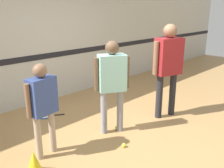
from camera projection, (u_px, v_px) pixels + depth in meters
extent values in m
plane|color=#A87F4C|center=(131.00, 131.00, 4.32)|extent=(16.00, 16.00, 0.00)
cube|color=beige|center=(49.00, 29.00, 5.44)|extent=(16.00, 0.06, 3.20)
cube|color=black|center=(52.00, 55.00, 5.58)|extent=(16.00, 0.01, 0.12)
cylinder|color=gray|center=(104.00, 112.00, 4.15)|extent=(0.11, 0.11, 0.75)
cylinder|color=gray|center=(120.00, 110.00, 4.23)|extent=(0.11, 0.11, 0.75)
cube|color=#99D8D1|center=(112.00, 73.00, 3.99)|extent=(0.50, 0.42, 0.59)
sphere|color=brown|center=(112.00, 48.00, 3.87)|extent=(0.22, 0.22, 0.22)
cylinder|color=brown|center=(96.00, 74.00, 3.93)|extent=(0.08, 0.08, 0.53)
cylinder|color=brown|center=(127.00, 72.00, 4.06)|extent=(0.08, 0.08, 0.53)
cylinder|color=tan|center=(38.00, 138.00, 3.44)|extent=(0.09, 0.09, 0.65)
cylinder|color=tan|center=(52.00, 131.00, 3.62)|extent=(0.09, 0.09, 0.65)
cube|color=#334784|center=(42.00, 96.00, 3.36)|extent=(0.40, 0.25, 0.51)
sphere|color=brown|center=(40.00, 71.00, 3.26)|extent=(0.19, 0.19, 0.19)
cylinder|color=brown|center=(28.00, 101.00, 3.19)|extent=(0.07, 0.07, 0.46)
cylinder|color=brown|center=(55.00, 92.00, 3.53)|extent=(0.07, 0.07, 0.46)
cylinder|color=#232328|center=(172.00, 94.00, 4.88)|extent=(0.12, 0.12, 0.85)
cylinder|color=#232328|center=(159.00, 97.00, 4.74)|extent=(0.12, 0.12, 0.85)
cube|color=maroon|center=(168.00, 56.00, 4.59)|extent=(0.56, 0.41, 0.67)
sphere|color=brown|center=(170.00, 31.00, 4.45)|extent=(0.25, 0.25, 0.25)
cylinder|color=brown|center=(180.00, 55.00, 4.72)|extent=(0.09, 0.09, 0.60)
cylinder|color=brown|center=(156.00, 58.00, 4.46)|extent=(0.09, 0.09, 0.60)
torus|color=blue|center=(45.00, 116.00, 4.89)|extent=(0.39, 0.39, 0.02)
cylinder|color=silver|center=(45.00, 116.00, 4.89)|extent=(0.24, 0.24, 0.01)
cylinder|color=black|center=(58.00, 115.00, 4.94)|extent=(0.20, 0.15, 0.02)
sphere|color=black|center=(64.00, 114.00, 4.96)|extent=(0.03, 0.03, 0.03)
sphere|color=#CCE038|center=(124.00, 145.00, 3.80)|extent=(0.07, 0.07, 0.07)
sphere|color=#CCE038|center=(51.00, 112.00, 5.02)|extent=(0.07, 0.07, 0.07)
sphere|color=#CCE038|center=(117.00, 128.00, 4.35)|extent=(0.07, 0.07, 0.07)
cone|color=yellow|center=(34.00, 162.00, 3.20)|extent=(0.20, 0.20, 0.30)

